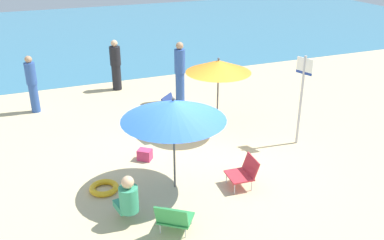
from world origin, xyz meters
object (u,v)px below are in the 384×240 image
(umbrella_orange, at_px, (218,66))
(umbrella_blue, at_px, (173,110))
(person_a, at_px, (128,199))
(beach_bag, at_px, (145,155))
(swim_ring, at_px, (104,188))
(person_d, at_px, (32,84))
(beach_chair_a, at_px, (174,218))
(beach_chair_b, at_px, (163,127))
(beach_chair_c, at_px, (244,172))
(beach_chair_d, at_px, (173,107))
(person_c, at_px, (180,72))
(person_b, at_px, (116,65))
(warning_sign, at_px, (302,89))

(umbrella_orange, bearing_deg, umbrella_blue, -132.30)
(person_a, distance_m, beach_bag, 2.21)
(person_a, distance_m, swim_ring, 1.21)
(person_d, bearing_deg, umbrella_orange, 73.57)
(beach_chair_a, relative_size, swim_ring, 1.35)
(beach_chair_b, relative_size, beach_chair_c, 1.16)
(umbrella_blue, height_order, swim_ring, umbrella_blue)
(beach_chair_c, relative_size, beach_chair_d, 0.75)
(person_c, bearing_deg, umbrella_blue, -155.75)
(umbrella_orange, relative_size, beach_chair_c, 3.17)
(beach_chair_c, relative_size, person_b, 0.38)
(beach_chair_c, height_order, warning_sign, warning_sign)
(person_d, bearing_deg, person_b, 131.02)
(beach_bag, bearing_deg, beach_chair_b, 51.46)
(beach_chair_c, distance_m, warning_sign, 2.57)
(beach_chair_d, relative_size, warning_sign, 0.37)
(beach_chair_c, xyz_separation_m, swim_ring, (-2.57, 0.84, -0.26))
(umbrella_blue, height_order, beach_bag, umbrella_blue)
(umbrella_orange, height_order, beach_chair_a, umbrella_orange)
(umbrella_orange, relative_size, beach_bag, 6.45)
(beach_chair_b, xyz_separation_m, swim_ring, (-1.78, -1.78, -0.22))
(umbrella_orange, bearing_deg, person_a, -136.69)
(umbrella_blue, xyz_separation_m, person_c, (1.70, 4.31, -0.72))
(warning_sign, relative_size, beach_bag, 7.21)
(person_d, height_order, warning_sign, warning_sign)
(beach_chair_a, distance_m, beach_bag, 2.58)
(beach_chair_b, relative_size, person_b, 0.44)
(beach_chair_d, distance_m, beach_bag, 2.38)
(person_d, xyz_separation_m, swim_ring, (0.98, -4.64, -0.75))
(umbrella_blue, distance_m, beach_bag, 1.97)
(person_a, bearing_deg, beach_bag, -32.90)
(umbrella_blue, distance_m, swim_ring, 2.07)
(beach_chair_d, distance_m, warning_sign, 3.49)
(beach_chair_a, height_order, person_d, person_d)
(swim_ring, bearing_deg, umbrella_orange, 27.55)
(beach_chair_a, relative_size, person_c, 0.43)
(beach_chair_b, relative_size, person_c, 0.39)
(umbrella_blue, height_order, beach_chair_d, umbrella_blue)
(person_b, xyz_separation_m, person_c, (1.50, -1.68, 0.10))
(person_b, bearing_deg, person_a, 175.21)
(person_a, height_order, person_c, person_c)
(beach_bag, bearing_deg, beach_chair_a, -95.29)
(warning_sign, bearing_deg, umbrella_orange, 120.59)
(umbrella_blue, distance_m, person_b, 6.05)
(person_b, relative_size, swim_ring, 2.81)
(umbrella_orange, distance_m, warning_sign, 1.98)
(beach_chair_b, height_order, person_d, person_d)
(beach_chair_d, distance_m, person_d, 3.87)
(beach_chair_c, xyz_separation_m, person_c, (0.45, 4.77, 0.57))
(umbrella_blue, xyz_separation_m, person_a, (-1.10, -0.75, -1.15))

